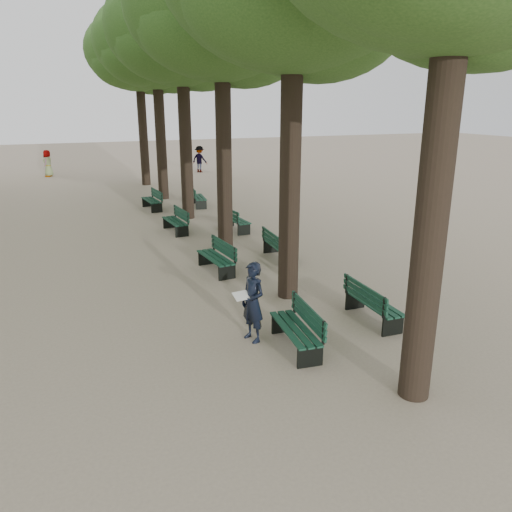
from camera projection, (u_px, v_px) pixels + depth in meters
name	position (u px, v px, depth m)	size (l,w,h in m)	color
ground	(285.00, 358.00, 9.90)	(120.00, 120.00, 0.00)	tan
tree_central_2	(221.00, 7.00, 15.26)	(6.00, 6.00, 9.95)	#33261C
tree_central_3	(181.00, 29.00, 19.68)	(6.00, 6.00, 9.95)	#33261C
tree_central_4	(155.00, 42.00, 24.10)	(6.00, 6.00, 9.95)	#33261C
tree_central_5	(138.00, 51.00, 28.51)	(6.00, 6.00, 9.95)	#33261C
bench_left_0	(295.00, 336.00, 10.21)	(0.76, 1.85, 0.92)	black
bench_left_1	(216.00, 263.00, 14.88)	(0.73, 1.84, 0.92)	black
bench_left_2	(175.00, 225.00, 19.42)	(0.70, 1.84, 0.92)	black
bench_left_3	(152.00, 204.00, 23.56)	(0.72, 1.84, 0.92)	black
bench_right_0	(373.00, 310.00, 11.51)	(0.64, 1.82, 0.92)	black
bench_right_1	(279.00, 251.00, 16.07)	(0.71, 1.84, 0.92)	black
bench_right_2	(236.00, 224.00, 19.67)	(0.69, 1.83, 0.92)	black
bench_right_3	(199.00, 201.00, 24.31)	(0.79, 1.86, 0.92)	black
man_with_map	(253.00, 302.00, 10.41)	(0.70, 0.76, 1.73)	black
pedestrian_b	(200.00, 159.00, 36.02)	(1.21, 0.37, 1.87)	#262628
pedestrian_c	(226.00, 165.00, 33.33)	(0.97, 0.33, 1.65)	#262628
pedestrian_d	(48.00, 163.00, 33.90)	(0.87, 0.36, 1.79)	#262628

